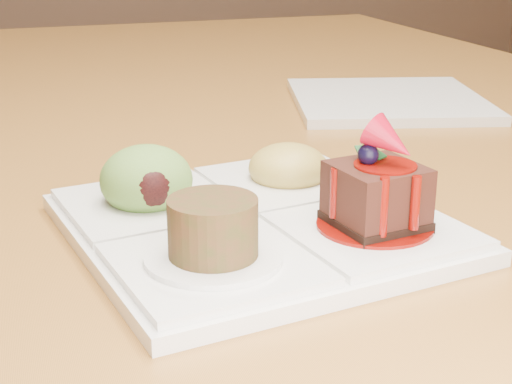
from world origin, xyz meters
name	(u,v)px	position (x,y,z in m)	size (l,w,h in m)	color
dining_table	(309,160)	(0.00, 0.00, 0.68)	(1.00, 1.80, 0.75)	#9C6528
sampler_plate	(251,209)	(-0.20, -0.36, 0.77)	(0.30, 0.30, 0.10)	silver
second_plate	(388,100)	(0.10, -0.01, 0.76)	(0.24, 0.24, 0.01)	silver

